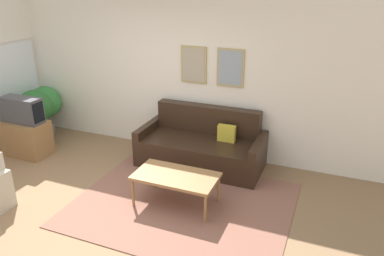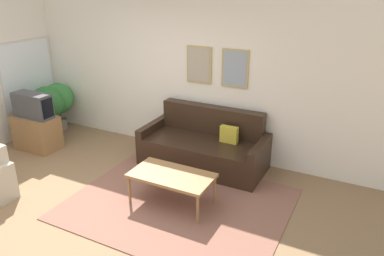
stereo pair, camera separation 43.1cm
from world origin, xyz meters
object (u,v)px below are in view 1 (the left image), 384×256
Objects in this scene: coffee_table at (176,177)px; tv at (22,110)px; potted_plant_tall at (35,110)px; couch at (202,147)px.

tv is (-3.03, 0.46, 0.40)m from coffee_table.
coffee_table is 3.34m from potted_plant_tall.
tv is 0.52m from potted_plant_tall.
potted_plant_tall is (-3.21, 0.91, 0.23)m from coffee_table.
potted_plant_tall reaches higher than coffee_table.
coffee_table is at bearing -15.92° from potted_plant_tall.
coffee_table is at bearing -85.56° from couch.
potted_plant_tall is at bearing -174.19° from couch.
tv is at bearing -165.21° from couch.
couch is 1.80× the size of coffee_table.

